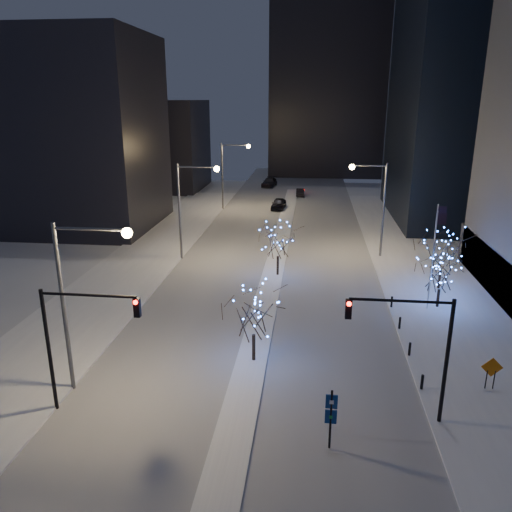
# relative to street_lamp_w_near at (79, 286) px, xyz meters

# --- Properties ---
(ground) EXTENTS (160.00, 160.00, 0.00)m
(ground) POSITION_rel_street_lamp_w_near_xyz_m (8.94, -2.00, -6.50)
(ground) COLOR white
(ground) RESTS_ON ground
(road) EXTENTS (20.00, 130.00, 0.02)m
(road) POSITION_rel_street_lamp_w_near_xyz_m (8.94, 33.00, -6.49)
(road) COLOR #A8ACB7
(road) RESTS_ON ground
(median) EXTENTS (2.00, 80.00, 0.15)m
(median) POSITION_rel_street_lamp_w_near_xyz_m (8.94, 28.00, -6.42)
(median) COLOR white
(median) RESTS_ON ground
(east_sidewalk) EXTENTS (10.00, 90.00, 0.15)m
(east_sidewalk) POSITION_rel_street_lamp_w_near_xyz_m (23.94, 18.00, -6.42)
(east_sidewalk) COLOR white
(east_sidewalk) RESTS_ON ground
(west_sidewalk) EXTENTS (8.00, 90.00, 0.15)m
(west_sidewalk) POSITION_rel_street_lamp_w_near_xyz_m (-5.06, 18.00, -6.42)
(west_sidewalk) COLOR white
(west_sidewalk) RESTS_ON ground
(filler_west_near) EXTENTS (22.00, 18.00, 24.00)m
(filler_west_near) POSITION_rel_street_lamp_w_near_xyz_m (-19.06, 38.00, 5.50)
(filler_west_near) COLOR black
(filler_west_near) RESTS_ON ground
(filler_west_far) EXTENTS (18.00, 16.00, 16.00)m
(filler_west_far) POSITION_rel_street_lamp_w_near_xyz_m (-17.06, 68.00, 1.50)
(filler_west_far) COLOR black
(filler_west_far) RESTS_ON ground
(horizon_block) EXTENTS (24.00, 14.00, 42.00)m
(horizon_block) POSITION_rel_street_lamp_w_near_xyz_m (14.94, 90.00, 14.50)
(horizon_block) COLOR black
(horizon_block) RESTS_ON ground
(street_lamp_w_near) EXTENTS (4.40, 0.56, 10.00)m
(street_lamp_w_near) POSITION_rel_street_lamp_w_near_xyz_m (0.00, 0.00, 0.00)
(street_lamp_w_near) COLOR #595E66
(street_lamp_w_near) RESTS_ON ground
(street_lamp_w_mid) EXTENTS (4.40, 0.56, 10.00)m
(street_lamp_w_mid) POSITION_rel_street_lamp_w_near_xyz_m (0.00, 25.00, 0.00)
(street_lamp_w_mid) COLOR #595E66
(street_lamp_w_mid) RESTS_ON ground
(street_lamp_w_far) EXTENTS (4.40, 0.56, 10.00)m
(street_lamp_w_far) POSITION_rel_street_lamp_w_near_xyz_m (0.00, 50.00, 0.00)
(street_lamp_w_far) COLOR #595E66
(street_lamp_w_far) RESTS_ON ground
(street_lamp_east) EXTENTS (3.90, 0.56, 10.00)m
(street_lamp_east) POSITION_rel_street_lamp_w_near_xyz_m (19.02, 28.00, -0.05)
(street_lamp_east) COLOR #595E66
(street_lamp_east) RESTS_ON ground
(traffic_signal_west) EXTENTS (5.26, 0.43, 7.00)m
(traffic_signal_west) POSITION_rel_street_lamp_w_near_xyz_m (0.50, -2.00, -1.74)
(traffic_signal_west) COLOR black
(traffic_signal_west) RESTS_ON ground
(traffic_signal_east) EXTENTS (5.26, 0.43, 7.00)m
(traffic_signal_east) POSITION_rel_street_lamp_w_near_xyz_m (17.88, -1.00, -1.74)
(traffic_signal_east) COLOR black
(traffic_signal_east) RESTS_ON ground
(flagpoles) EXTENTS (1.35, 2.60, 8.00)m
(flagpoles) POSITION_rel_street_lamp_w_near_xyz_m (22.30, 15.25, -1.70)
(flagpoles) COLOR silver
(flagpoles) RESTS_ON east_sidewalk
(bollards) EXTENTS (0.16, 12.16, 0.90)m
(bollards) POSITION_rel_street_lamp_w_near_xyz_m (19.14, 8.00, -5.90)
(bollards) COLOR black
(bollards) RESTS_ON east_sidewalk
(car_near) EXTENTS (2.33, 4.99, 1.65)m
(car_near) POSITION_rel_street_lamp_w_near_xyz_m (7.44, 51.10, -5.67)
(car_near) COLOR black
(car_near) RESTS_ON ground
(car_mid) EXTENTS (1.46, 4.01, 1.31)m
(car_mid) POSITION_rel_street_lamp_w_near_xyz_m (10.44, 62.57, -5.84)
(car_mid) COLOR black
(car_mid) RESTS_ON ground
(car_far) EXTENTS (2.96, 5.86, 1.63)m
(car_far) POSITION_rel_street_lamp_w_near_xyz_m (4.23, 71.61, -5.68)
(car_far) COLOR black
(car_far) RESTS_ON ground
(holiday_tree_median_near) EXTENTS (4.30, 4.30, 5.15)m
(holiday_tree_median_near) POSITION_rel_street_lamp_w_near_xyz_m (9.07, 4.28, -3.04)
(holiday_tree_median_near) COLOR black
(holiday_tree_median_near) RESTS_ON median
(holiday_tree_median_far) EXTENTS (5.34, 5.34, 5.13)m
(holiday_tree_median_far) POSITION_rel_street_lamp_w_near_xyz_m (9.44, 20.79, -3.03)
(holiday_tree_median_far) COLOR black
(holiday_tree_median_far) RESTS_ON median
(holiday_tree_plaza_near) EXTENTS (4.53, 4.53, 4.32)m
(holiday_tree_plaza_near) POSITION_rel_street_lamp_w_near_xyz_m (22.84, 14.54, -3.58)
(holiday_tree_plaza_near) COLOR black
(holiday_tree_plaza_near) RESTS_ON east_sidewalk
(holiday_tree_plaza_far) EXTENTS (5.55, 5.55, 5.23)m
(holiday_tree_plaza_far) POSITION_rel_street_lamp_w_near_xyz_m (23.91, 18.80, -3.07)
(holiday_tree_plaza_far) COLOR black
(holiday_tree_plaza_far) RESTS_ON east_sidewalk
(wayfinding_sign) EXTENTS (0.57, 0.11, 3.19)m
(wayfinding_sign) POSITION_rel_street_lamp_w_near_xyz_m (13.69, -3.59, -4.54)
(wayfinding_sign) COLOR black
(wayfinding_sign) RESTS_ON ground
(construction_sign) EXTENTS (1.21, 0.06, 2.00)m
(construction_sign) POSITION_rel_street_lamp_w_near_xyz_m (23.04, 2.48, -5.15)
(construction_sign) COLOR black
(construction_sign) RESTS_ON east_sidewalk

